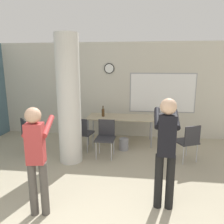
{
  "coord_description": "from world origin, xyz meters",
  "views": [
    {
      "loc": [
        0.76,
        -1.49,
        2.16
      ],
      "look_at": [
        0.24,
        2.86,
        1.21
      ],
      "focal_mm": 35.0,
      "sensor_mm": 36.0,
      "label": 1
    }
  ],
  "objects_px": {
    "folding_table": "(120,118)",
    "bottle_on_table": "(103,112)",
    "chair_table_front": "(106,136)",
    "chair_near_pillar": "(30,133)",
    "chair_mid_room": "(188,140)",
    "chair_table_left": "(82,131)",
    "person_playing_side": "(166,145)",
    "person_playing_front": "(37,153)"
  },
  "relations": [
    {
      "from": "folding_table",
      "to": "person_playing_front",
      "type": "height_order",
      "value": "person_playing_front"
    },
    {
      "from": "chair_table_front",
      "to": "chair_mid_room",
      "type": "distance_m",
      "value": 1.88
    },
    {
      "from": "chair_table_front",
      "to": "chair_near_pillar",
      "type": "relative_size",
      "value": 1.0
    },
    {
      "from": "chair_table_left",
      "to": "bottle_on_table",
      "type": "bearing_deg",
      "value": 59.67
    },
    {
      "from": "bottle_on_table",
      "to": "chair_near_pillar",
      "type": "bearing_deg",
      "value": -149.67
    },
    {
      "from": "person_playing_front",
      "to": "chair_near_pillar",
      "type": "bearing_deg",
      "value": 119.95
    },
    {
      "from": "folding_table",
      "to": "chair_mid_room",
      "type": "distance_m",
      "value": 1.95
    },
    {
      "from": "folding_table",
      "to": "person_playing_side",
      "type": "xyz_separation_m",
      "value": [
        0.9,
        -2.79,
        0.3
      ]
    },
    {
      "from": "folding_table",
      "to": "bottle_on_table",
      "type": "relative_size",
      "value": 6.07
    },
    {
      "from": "chair_table_front",
      "to": "bottle_on_table",
      "type": "bearing_deg",
      "value": 102.55
    },
    {
      "from": "chair_table_left",
      "to": "person_playing_front",
      "type": "relative_size",
      "value": 0.54
    },
    {
      "from": "chair_table_front",
      "to": "chair_table_left",
      "type": "distance_m",
      "value": 0.68
    },
    {
      "from": "chair_table_front",
      "to": "chair_mid_room",
      "type": "relative_size",
      "value": 1.0
    },
    {
      "from": "chair_mid_room",
      "to": "person_playing_side",
      "type": "height_order",
      "value": "person_playing_side"
    },
    {
      "from": "chair_mid_room",
      "to": "chair_table_left",
      "type": "relative_size",
      "value": 1.0
    },
    {
      "from": "folding_table",
      "to": "person_playing_front",
      "type": "relative_size",
      "value": 1.13
    },
    {
      "from": "folding_table",
      "to": "chair_near_pillar",
      "type": "distance_m",
      "value": 2.4
    },
    {
      "from": "chair_table_front",
      "to": "person_playing_front",
      "type": "distance_m",
      "value": 2.31
    },
    {
      "from": "chair_table_left",
      "to": "person_playing_front",
      "type": "bearing_deg",
      "value": -90.43
    },
    {
      "from": "chair_table_left",
      "to": "person_playing_front",
      "type": "distance_m",
      "value": 2.47
    },
    {
      "from": "bottle_on_table",
      "to": "person_playing_front",
      "type": "distance_m",
      "value": 3.17
    },
    {
      "from": "chair_mid_room",
      "to": "chair_near_pillar",
      "type": "xyz_separation_m",
      "value": [
        -3.77,
        0.08,
        0.0
      ]
    },
    {
      "from": "chair_near_pillar",
      "to": "person_playing_front",
      "type": "bearing_deg",
      "value": -60.05
    },
    {
      "from": "bottle_on_table",
      "to": "chair_table_left",
      "type": "height_order",
      "value": "bottle_on_table"
    },
    {
      "from": "chair_table_front",
      "to": "chair_near_pillar",
      "type": "distance_m",
      "value": 1.9
    },
    {
      "from": "chair_mid_room",
      "to": "person_playing_front",
      "type": "height_order",
      "value": "person_playing_front"
    },
    {
      "from": "chair_table_left",
      "to": "person_playing_front",
      "type": "xyz_separation_m",
      "value": [
        -0.02,
        -2.43,
        0.44
      ]
    },
    {
      "from": "chair_near_pillar",
      "to": "folding_table",
      "type": "bearing_deg",
      "value": 25.03
    },
    {
      "from": "chair_table_front",
      "to": "chair_mid_room",
      "type": "height_order",
      "value": "same"
    },
    {
      "from": "folding_table",
      "to": "chair_near_pillar",
      "type": "bearing_deg",
      "value": -154.97
    },
    {
      "from": "person_playing_side",
      "to": "chair_table_front",
      "type": "bearing_deg",
      "value": 123.12
    },
    {
      "from": "chair_near_pillar",
      "to": "chair_table_left",
      "type": "relative_size",
      "value": 1.0
    },
    {
      "from": "folding_table",
      "to": "chair_table_front",
      "type": "relative_size",
      "value": 2.09
    },
    {
      "from": "chair_table_left",
      "to": "chair_table_front",
      "type": "bearing_deg",
      "value": -21.69
    },
    {
      "from": "bottle_on_table",
      "to": "chair_table_left",
      "type": "bearing_deg",
      "value": -120.33
    },
    {
      "from": "bottle_on_table",
      "to": "person_playing_front",
      "type": "bearing_deg",
      "value": -97.92
    },
    {
      "from": "folding_table",
      "to": "chair_mid_room",
      "type": "height_order",
      "value": "chair_mid_room"
    },
    {
      "from": "chair_table_left",
      "to": "person_playing_front",
      "type": "height_order",
      "value": "person_playing_front"
    },
    {
      "from": "bottle_on_table",
      "to": "chair_table_front",
      "type": "xyz_separation_m",
      "value": [
        0.22,
        -0.97,
        -0.35
      ]
    },
    {
      "from": "chair_mid_room",
      "to": "chair_near_pillar",
      "type": "bearing_deg",
      "value": 178.82
    },
    {
      "from": "folding_table",
      "to": "chair_table_left",
      "type": "relative_size",
      "value": 2.09
    },
    {
      "from": "folding_table",
      "to": "bottle_on_table",
      "type": "bearing_deg",
      "value": -176.71
    }
  ]
}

